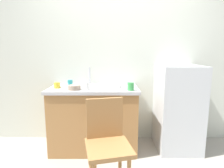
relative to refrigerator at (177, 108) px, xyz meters
The scene contains 12 objects.
back_wall 1.08m from the refrigerator, 156.89° to the left, with size 4.80×0.10×2.40m, color silver.
cabinet_base 1.15m from the refrigerator, behind, with size 1.13×0.60×0.83m, color #A87542.
countertop 1.17m from the refrigerator, behind, with size 1.17×0.64×0.04m, color #B7B7BC.
faucet 1.31m from the refrigerator, 168.72° to the left, with size 0.02×0.02×0.24m, color #B7B7BC.
refrigerator is the anchor object (origin of this frame).
chair 1.26m from the refrigerator, 138.75° to the right, with size 0.48×0.48×0.89m.
dish_tray 0.99m from the refrigerator, behind, with size 0.28×0.20×0.05m, color white.
terracotta_bowl 1.41m from the refrigerator, behind, with size 0.16×0.16×0.06m, color gray.
cup_white 1.27m from the refrigerator, behind, with size 0.07×0.07×0.09m, color white.
cup_yellow 1.65m from the refrigerator, behind, with size 0.08×0.08×0.07m, color yellow.
cup_teal 1.53m from the refrigerator, behind, with size 0.07×0.07×0.08m, color teal.
cup_green 0.78m from the refrigerator, 161.80° to the right, with size 0.08×0.08×0.10m, color green.
Camera 1 is at (-0.09, -1.81, 1.34)m, focal length 30.03 mm.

